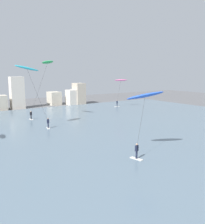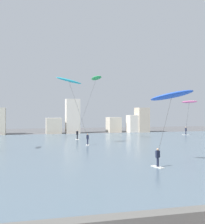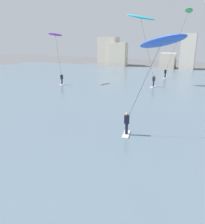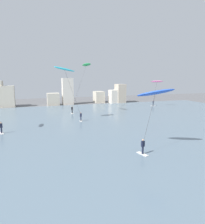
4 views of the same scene
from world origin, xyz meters
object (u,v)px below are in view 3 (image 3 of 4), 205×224
object	(u,v)px
kitesurfer_green	(187,17)
kitesurfer_cyan	(142,22)
kitesurfer_blue	(159,48)
kitesurfer_purple	(56,41)

from	to	relation	value
kitesurfer_green	kitesurfer_cyan	bearing A→B (deg)	-129.32
kitesurfer_blue	kitesurfer_cyan	xyz separation A→B (m)	(-6.70, 17.76, 2.81)
kitesurfer_blue	kitesurfer_purple	bearing A→B (deg)	143.55
kitesurfer_cyan	kitesurfer_blue	bearing A→B (deg)	-69.32
kitesurfer_purple	kitesurfer_cyan	xyz separation A→B (m)	(11.33, 4.44, 2.56)
kitesurfer_green	kitesurfer_blue	distance (m)	24.22
kitesurfer_purple	kitesurfer_green	xyz separation A→B (m)	(16.34, 10.56, 3.44)
kitesurfer_purple	kitesurfer_green	distance (m)	19.75
kitesurfer_blue	kitesurfer_green	bearing A→B (deg)	94.05
kitesurfer_purple	kitesurfer_cyan	size ratio (longest dim) A/B	0.75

